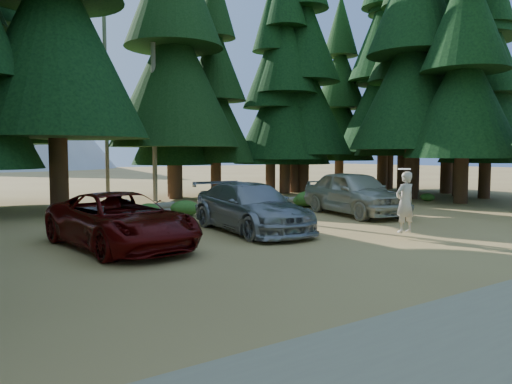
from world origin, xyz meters
TOP-DOWN VIEW (x-y plane):
  - ground at (0.00, 0.00)m, footprint 160.00×160.00m
  - forest_belt_north at (0.00, 15.00)m, footprint 36.00×7.00m
  - forest_belt_east at (15.50, 4.00)m, footprint 6.00×22.00m
  - snag_front at (0.80, 14.50)m, footprint 0.24×0.24m
  - snag_back at (-1.20, 16.00)m, footprint 0.20×0.20m
  - red_pickup at (-5.19, 2.89)m, footprint 2.93×5.47m
  - silver_minivan_center at (-0.79, 3.27)m, footprint 2.61×5.47m
  - silver_minivan_right at (5.07, 4.43)m, footprint 3.03×5.55m
  - frisbee_player at (2.15, -0.40)m, footprint 0.69×0.49m
  - log_left at (-2.16, 9.97)m, footprint 4.48×1.85m
  - log_mid at (-0.20, 8.89)m, footprint 2.94×0.25m
  - log_right at (5.55, 10.03)m, footprint 4.44×1.57m
  - shrub_left at (-1.78, 9.20)m, footprint 0.85×0.85m
  - shrub_center_left at (-0.76, 7.98)m, footprint 1.14×1.14m
  - shrub_center_right at (2.21, 7.01)m, footprint 0.95×0.95m
  - shrub_right at (5.51, 8.14)m, footprint 0.98×0.98m
  - shrub_far_right at (5.62, 7.80)m, footprint 1.35×1.35m
  - shrub_edge_east at (12.56, 6.44)m, footprint 0.73×0.73m

SIDE VIEW (x-z plane):
  - ground at x=0.00m, z-range 0.00..0.00m
  - forest_belt_north at x=0.00m, z-range -11.00..11.00m
  - forest_belt_east at x=15.50m, z-range -11.00..11.00m
  - log_mid at x=-0.20m, z-range 0.00..0.24m
  - log_right at x=5.55m, z-range 0.00..0.29m
  - log_left at x=-2.16m, z-range 0.00..0.33m
  - shrub_edge_east at x=12.56m, z-range 0.00..0.40m
  - shrub_left at x=-1.78m, z-range 0.00..0.47m
  - shrub_center_right at x=2.21m, z-range 0.00..0.52m
  - shrub_right at x=5.51m, z-range 0.00..0.54m
  - shrub_center_left at x=-0.76m, z-range 0.00..0.63m
  - shrub_far_right at x=5.62m, z-range 0.00..0.75m
  - red_pickup at x=-5.19m, z-range 0.00..1.46m
  - silver_minivan_center at x=-0.79m, z-range 0.00..1.54m
  - silver_minivan_right at x=5.07m, z-range 0.00..1.79m
  - frisbee_player at x=2.15m, z-range 0.14..2.01m
  - snag_back at x=-1.20m, z-range 0.00..10.00m
  - snag_front at x=0.80m, z-range 0.00..12.00m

